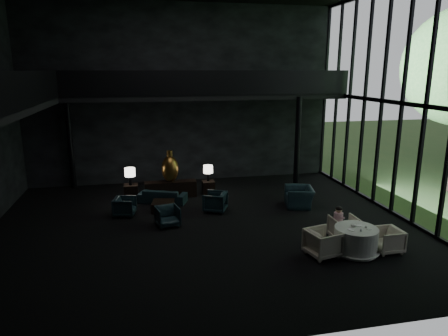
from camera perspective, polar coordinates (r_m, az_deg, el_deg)
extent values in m
cube|color=black|center=(13.53, -2.73, -8.41)|extent=(14.00, 12.00, 0.02)
cube|color=black|center=(18.51, -5.85, 10.31)|extent=(14.00, 0.04, 8.00)
cube|color=black|center=(6.75, 4.96, 4.18)|extent=(14.00, 0.04, 8.00)
cube|color=black|center=(17.66, -2.22, 10.20)|extent=(12.00, 2.00, 0.25)
cube|color=black|center=(12.77, -26.12, 10.11)|extent=(0.06, 12.00, 1.00)
cube|color=black|center=(16.64, -1.65, 12.05)|extent=(12.00, 0.06, 1.00)
cylinder|color=black|center=(18.60, -21.11, 3.26)|extent=(0.24, 0.24, 4.00)
cylinder|color=black|center=(17.98, 10.44, 3.62)|extent=(0.24, 0.24, 4.00)
cube|color=black|center=(16.62, -7.62, -3.01)|extent=(2.10, 0.48, 0.67)
ellipsoid|color=#AE7A37|center=(16.37, -7.71, -0.12)|extent=(0.69, 0.69, 1.07)
cylinder|color=#AE7A37|center=(16.23, -7.79, 2.09)|extent=(0.24, 0.24, 0.22)
cube|color=black|center=(16.66, -13.14, -3.33)|extent=(0.55, 0.55, 0.61)
cylinder|color=black|center=(16.46, -13.23, -1.77)|extent=(0.13, 0.13, 0.37)
cylinder|color=white|center=(16.38, -13.30, -0.58)|extent=(0.42, 0.42, 0.34)
cube|color=black|center=(16.95, -2.25, -2.78)|extent=(0.50, 0.50, 0.55)
cylinder|color=black|center=(16.86, -2.28, -1.27)|extent=(0.12, 0.12, 0.35)
cylinder|color=white|center=(16.77, -2.29, -0.17)|extent=(0.40, 0.40, 0.32)
imported|color=black|center=(16.00, -8.76, -3.76)|extent=(1.73, 1.08, 0.65)
imported|color=black|center=(14.86, -13.99, -5.30)|extent=(0.78, 0.81, 0.71)
imported|color=#162E31|center=(14.82, -1.28, -4.65)|extent=(1.04, 1.06, 0.84)
imported|color=#0E2D32|center=(13.62, -8.06, -6.77)|extent=(0.82, 0.79, 0.72)
imported|color=#0E2633|center=(15.58, 10.71, -3.51)|extent=(1.06, 1.38, 1.08)
cube|color=black|center=(15.13, -8.68, -5.40)|extent=(0.93, 0.93, 0.35)
cylinder|color=white|center=(12.23, 18.28, -9.76)|extent=(1.22, 1.22, 0.75)
cone|color=white|center=(12.36, 18.16, -11.14)|extent=(1.38, 1.38, 0.10)
imported|color=tan|center=(12.99, 16.79, -8.02)|extent=(0.81, 0.76, 0.84)
imported|color=tan|center=(12.59, 22.26, -9.38)|extent=(0.70, 0.75, 0.76)
imported|color=tan|center=(11.73, 13.96, -9.97)|extent=(1.04, 1.08, 0.94)
cylinder|color=pink|center=(12.91, 16.00, -6.99)|extent=(0.28, 0.28, 0.40)
sphere|color=#D8A884|center=(12.81, 16.09, -5.73)|extent=(0.20, 0.20, 0.20)
ellipsoid|color=black|center=(12.80, 16.10, -5.60)|extent=(0.21, 0.21, 0.14)
cylinder|color=white|center=(11.90, 17.76, -8.38)|extent=(0.23, 0.23, 0.01)
cylinder|color=white|center=(12.28, 18.59, -7.74)|extent=(0.32, 0.32, 0.02)
cylinder|color=white|center=(12.09, 20.00, -8.21)|extent=(0.19, 0.19, 0.01)
cylinder|color=white|center=(12.16, 19.63, -7.87)|extent=(0.08, 0.08, 0.06)
ellipsoid|color=white|center=(12.13, 18.04, -7.80)|extent=(0.17, 0.17, 0.08)
cylinder|color=#99999E|center=(11.86, 18.98, -8.42)|extent=(0.07, 0.07, 0.07)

